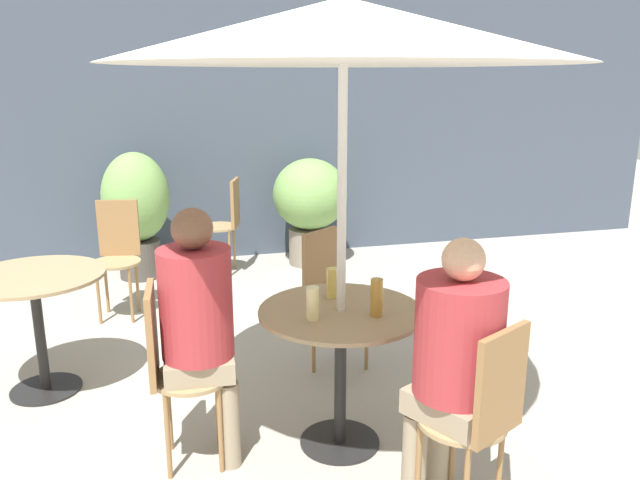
% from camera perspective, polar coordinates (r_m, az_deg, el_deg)
% --- Properties ---
extents(ground_plane, '(20.00, 20.00, 0.00)m').
position_cam_1_polar(ground_plane, '(3.37, -1.07, -18.28)').
color(ground_plane, '#9E998E').
extents(storefront_wall, '(10.00, 0.06, 3.00)m').
position_cam_1_polar(storefront_wall, '(6.41, -9.01, 11.53)').
color(storefront_wall, '#3D4756').
rests_on(storefront_wall, ground_plane).
extents(cafe_table_near, '(0.81, 0.81, 0.73)m').
position_cam_1_polar(cafe_table_near, '(3.12, 1.90, -9.11)').
color(cafe_table_near, black).
rests_on(cafe_table_near, ground_plane).
extents(cafe_table_far, '(0.81, 0.81, 0.73)m').
position_cam_1_polar(cafe_table_far, '(4.00, -24.55, -5.06)').
color(cafe_table_far, black).
rests_on(cafe_table_far, ground_plane).
extents(bistro_chair_0, '(0.38, 0.37, 0.91)m').
position_cam_1_polar(bistro_chair_0, '(3.06, -13.45, -10.66)').
color(bistro_chair_0, '#997F56').
rests_on(bistro_chair_0, ground_plane).
extents(bistro_chair_1, '(0.41, 0.42, 0.91)m').
position_cam_1_polar(bistro_chair_1, '(2.67, 14.55, -14.73)').
color(bistro_chair_1, '#997F56').
rests_on(bistro_chair_1, ground_plane).
extents(bistro_chair_2, '(0.41, 0.39, 0.91)m').
position_cam_1_polar(bistro_chair_2, '(5.98, -8.46, 2.07)').
color(bistro_chair_2, '#997F56').
rests_on(bistro_chair_2, ground_plane).
extents(bistro_chair_3, '(0.37, 0.39, 0.91)m').
position_cam_1_polar(bistro_chair_3, '(5.11, -18.01, -0.67)').
color(bistro_chair_3, '#997F56').
rests_on(bistro_chair_3, ground_plane).
extents(bistro_chair_4, '(0.42, 0.43, 0.91)m').
position_cam_1_polar(bistro_chair_4, '(3.95, 0.88, -4.40)').
color(bistro_chair_4, '#997F56').
rests_on(bistro_chair_4, ground_plane).
extents(seated_person_0, '(0.35, 0.34, 1.27)m').
position_cam_1_polar(seated_person_0, '(2.98, -10.94, -6.92)').
color(seated_person_0, gray).
rests_on(seated_person_0, ground_plane).
extents(seated_person_1, '(0.43, 0.45, 1.23)m').
position_cam_1_polar(seated_person_1, '(2.66, 12.20, -10.32)').
color(seated_person_1, gray).
rests_on(seated_person_1, ground_plane).
extents(beer_glass_0, '(0.06, 0.06, 0.16)m').
position_cam_1_polar(beer_glass_0, '(2.92, -0.65, -5.81)').
color(beer_glass_0, beige).
rests_on(beer_glass_0, cafe_table_near).
extents(beer_glass_1, '(0.06, 0.06, 0.18)m').
position_cam_1_polar(beer_glass_1, '(2.97, 5.19, -5.26)').
color(beer_glass_1, '#B28433').
rests_on(beer_glass_1, cafe_table_near).
extents(beer_glass_2, '(0.06, 0.06, 0.15)m').
position_cam_1_polar(beer_glass_2, '(3.20, 1.14, -3.94)').
color(beer_glass_2, '#DBC65B').
rests_on(beer_glass_2, cafe_table_near).
extents(potted_plant_0, '(0.61, 0.61, 1.18)m').
position_cam_1_polar(potted_plant_0, '(5.99, -16.45, 2.99)').
color(potted_plant_0, '#47423D').
rests_on(potted_plant_0, ground_plane).
extents(potted_plant_1, '(0.74, 0.74, 1.06)m').
position_cam_1_polar(potted_plant_1, '(6.19, -0.91, 3.50)').
color(potted_plant_1, slate).
rests_on(potted_plant_1, ground_plane).
extents(umbrella, '(2.12, 2.12, 2.17)m').
position_cam_1_polar(umbrella, '(2.86, 2.16, 18.51)').
color(umbrella, silver).
rests_on(umbrella, ground_plane).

